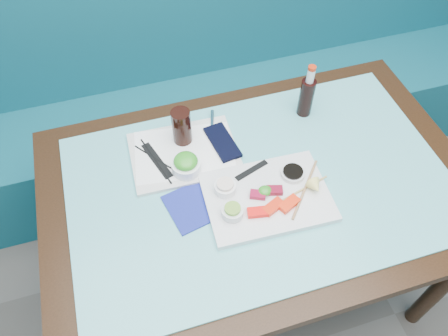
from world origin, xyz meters
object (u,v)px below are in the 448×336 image
object	(u,v)px
dining_table	(259,199)
serving_tray	(184,154)
booth_bench	(199,98)
blue_napkin	(194,205)
sashimi_plate	(267,197)
cola_glass	(182,127)
seaweed_bowl	(186,166)
cola_bottle_body	(306,98)

from	to	relation	value
dining_table	serving_tray	world-z (taller)	serving_tray
booth_bench	blue_napkin	size ratio (longest dim) A/B	19.02
dining_table	sashimi_plate	world-z (taller)	sashimi_plate
sashimi_plate	cola_glass	size ratio (longest dim) A/B	2.89
dining_table	cola_glass	distance (m)	0.36
sashimi_plate	blue_napkin	bearing A→B (deg)	172.33
serving_tray	seaweed_bowl	size ratio (longest dim) A/B	3.69
serving_tray	blue_napkin	size ratio (longest dim) A/B	2.26
booth_bench	seaweed_bowl	world-z (taller)	booth_bench
sashimi_plate	cola_glass	distance (m)	0.37
seaweed_bowl	cola_glass	world-z (taller)	cola_glass
dining_table	serving_tray	xyz separation A→B (m)	(-0.21, 0.19, 0.10)
cola_bottle_body	sashimi_plate	bearing A→B (deg)	-129.49
serving_tray	cola_bottle_body	size ratio (longest dim) A/B	2.41
serving_tray	cola_glass	distance (m)	0.09
dining_table	cola_bottle_body	xyz separation A→B (m)	(0.26, 0.25, 0.17)
sashimi_plate	serving_tray	distance (m)	0.32
sashimi_plate	cola_bottle_body	xyz separation A→B (m)	(0.26, 0.32, 0.06)
booth_bench	cola_bottle_body	bearing A→B (deg)	-66.12
serving_tray	cola_bottle_body	world-z (taller)	cola_bottle_body
dining_table	cola_bottle_body	size ratio (longest dim) A/B	9.47
cola_bottle_body	blue_napkin	distance (m)	0.56
booth_bench	cola_glass	bearing A→B (deg)	-108.25
cola_glass	blue_napkin	xyz separation A→B (m)	(-0.03, -0.26, -0.08)
serving_tray	blue_napkin	xyz separation A→B (m)	(-0.02, -0.21, -0.00)
cola_glass	cola_bottle_body	size ratio (longest dim) A/B	0.90
serving_tray	seaweed_bowl	bearing A→B (deg)	-95.63
sashimi_plate	serving_tray	size ratio (longest dim) A/B	1.08
seaweed_bowl	blue_napkin	size ratio (longest dim) A/B	0.61
serving_tray	dining_table	bearing A→B (deg)	-39.95
sashimi_plate	seaweed_bowl	xyz separation A→B (m)	(-0.21, 0.17, 0.02)
booth_bench	cola_glass	world-z (taller)	booth_bench
serving_tray	cola_bottle_body	distance (m)	0.48
cola_bottle_body	blue_napkin	bearing A→B (deg)	-150.38
sashimi_plate	cola_bottle_body	world-z (taller)	cola_bottle_body
sashimi_plate	cola_glass	xyz separation A→B (m)	(-0.19, 0.30, 0.07)
dining_table	cola_bottle_body	bearing A→B (deg)	44.44
sashimi_plate	serving_tray	bearing A→B (deg)	131.90
dining_table	cola_glass	bearing A→B (deg)	129.29
sashimi_plate	serving_tray	world-z (taller)	sashimi_plate
blue_napkin	sashimi_plate	bearing A→B (deg)	-10.16
cola_bottle_body	blue_napkin	xyz separation A→B (m)	(-0.49, -0.28, -0.07)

